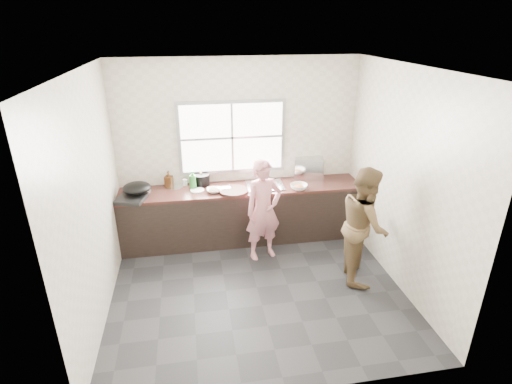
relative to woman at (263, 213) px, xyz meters
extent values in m
cube|color=#262628|center=(-0.22, -0.74, -0.69)|extent=(3.60, 3.20, 0.01)
cube|color=silver|center=(-0.22, -0.74, 2.02)|extent=(3.60, 3.20, 0.01)
cube|color=beige|center=(-0.22, 0.87, 0.67)|extent=(3.60, 0.01, 2.70)
cube|color=silver|center=(-2.03, -0.74, 0.67)|extent=(0.01, 3.20, 2.70)
cube|color=beige|center=(1.58, -0.74, 0.67)|extent=(0.01, 3.20, 2.70)
cube|color=beige|center=(-0.22, -2.34, 0.67)|extent=(3.60, 0.01, 2.70)
cube|color=black|center=(-0.22, 0.55, -0.27)|extent=(3.60, 0.62, 0.82)
cube|color=#3A1D17|center=(-0.22, 0.55, 0.16)|extent=(3.60, 0.64, 0.04)
cube|color=silver|center=(0.13, 0.55, 0.18)|extent=(0.55, 0.45, 0.02)
cylinder|color=silver|center=(0.13, 0.75, 0.33)|extent=(0.02, 0.02, 0.30)
cube|color=#9EA0A5|center=(-0.32, 0.85, 0.87)|extent=(1.60, 0.05, 1.10)
cube|color=white|center=(-0.32, 0.83, 0.87)|extent=(1.50, 0.01, 1.00)
imported|color=pink|center=(0.00, 0.00, 0.00)|extent=(0.57, 0.45, 1.36)
imported|color=brown|center=(1.16, -0.70, 0.08)|extent=(0.73, 0.86, 1.53)
cylinder|color=black|center=(-0.37, 0.39, 0.20)|extent=(0.44, 0.44, 0.04)
cube|color=silver|center=(-0.51, 0.50, 0.22)|extent=(0.22, 0.11, 0.01)
imported|color=white|center=(-0.64, 0.45, 0.21)|extent=(0.22, 0.22, 0.05)
imported|color=white|center=(0.59, 0.34, 0.21)|extent=(0.25, 0.25, 0.06)
imported|color=white|center=(0.12, 0.34, 0.21)|extent=(0.22, 0.22, 0.06)
cylinder|color=black|center=(-0.81, 0.75, 0.27)|extent=(0.31, 0.31, 0.17)
cylinder|color=white|center=(-0.88, 0.54, 0.19)|extent=(0.26, 0.26, 0.02)
imported|color=#297D2B|center=(-0.94, 0.64, 0.32)|extent=(0.11, 0.11, 0.28)
imported|color=#402310|center=(-1.29, 0.78, 0.29)|extent=(0.12, 0.13, 0.22)
imported|color=#4A3112|center=(-0.81, 0.78, 0.27)|extent=(0.15, 0.15, 0.18)
cylinder|color=silver|center=(-1.05, 0.78, 0.23)|extent=(0.08, 0.08, 0.10)
cube|color=black|center=(-1.79, 0.34, 0.21)|extent=(0.45, 0.45, 0.05)
ellipsoid|color=black|center=(-1.72, 0.47, 0.31)|extent=(0.47, 0.47, 0.15)
cube|color=#B8BABF|center=(0.87, 0.78, 0.34)|extent=(0.50, 0.40, 0.33)
cylinder|color=silver|center=(-1.66, 0.64, 0.18)|extent=(0.30, 0.30, 0.01)
cylinder|color=silver|center=(-1.21, 0.74, 0.19)|extent=(0.30, 0.30, 0.01)
camera|label=1|loc=(-0.95, -4.88, 2.46)|focal=28.00mm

